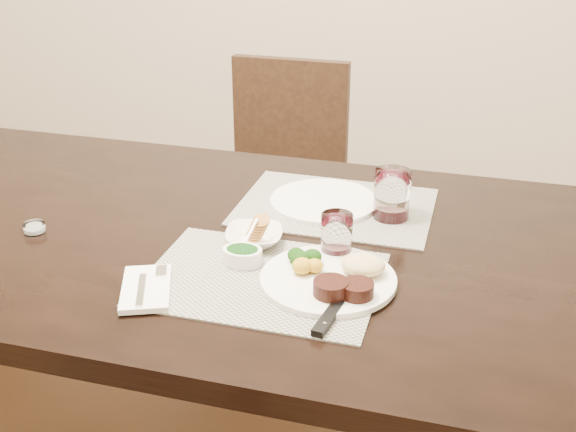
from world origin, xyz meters
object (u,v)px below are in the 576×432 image
(chair_far, at_px, (282,176))
(wine_glass_near, at_px, (336,237))
(cracker_bowl, at_px, (254,236))
(steak_knife, at_px, (332,310))
(far_plate, at_px, (324,201))
(dinner_plate, at_px, (334,277))

(chair_far, distance_m, wine_glass_near, 1.09)
(chair_far, height_order, cracker_bowl, chair_far)
(chair_far, bearing_deg, steak_knife, -69.58)
(chair_far, height_order, far_plate, chair_far)
(cracker_bowl, distance_m, far_plate, 0.26)
(dinner_plate, xyz_separation_m, far_plate, (-0.11, 0.36, -0.01))
(cracker_bowl, bearing_deg, far_plate, 68.25)
(steak_knife, relative_size, cracker_bowl, 1.77)
(chair_far, distance_m, dinner_plate, 1.20)
(chair_far, xyz_separation_m, far_plate, (0.32, -0.73, 0.26))
(far_plate, bearing_deg, wine_glass_near, -70.98)
(cracker_bowl, xyz_separation_m, wine_glass_near, (0.18, 0.00, 0.02))
(dinner_plate, height_order, far_plate, dinner_plate)
(dinner_plate, distance_m, cracker_bowl, 0.24)
(steak_knife, relative_size, wine_glass_near, 2.86)
(cracker_bowl, bearing_deg, steak_knife, -44.93)
(wine_glass_near, relative_size, far_plate, 0.35)
(steak_knife, xyz_separation_m, cracker_bowl, (-0.22, 0.22, 0.01))
(chair_far, bearing_deg, cracker_bowl, -77.16)
(steak_knife, distance_m, far_plate, 0.48)
(wine_glass_near, bearing_deg, steak_knife, -79.47)
(cracker_bowl, distance_m, wine_glass_near, 0.18)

